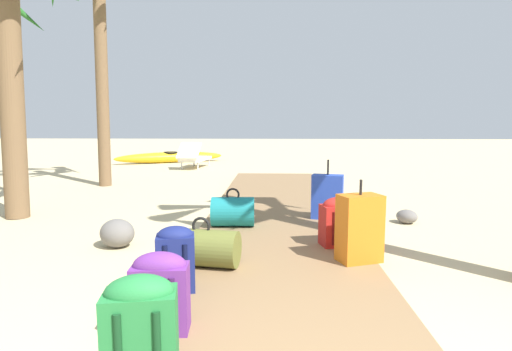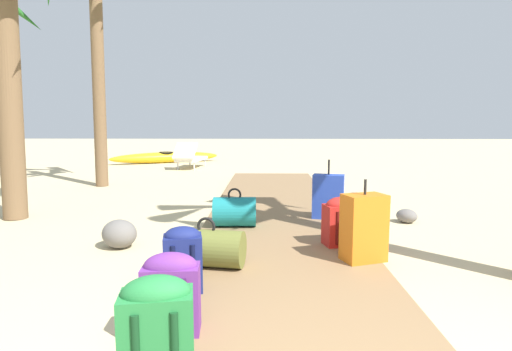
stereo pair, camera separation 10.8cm
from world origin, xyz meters
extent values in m
plane|color=#CCB789|center=(0.00, 3.64, 0.00)|extent=(60.00, 60.00, 0.00)
cube|color=olive|center=(0.00, 4.55, 0.04)|extent=(1.81, 9.10, 0.08)
cylinder|color=#197A7F|center=(-0.51, 3.87, 0.26)|extent=(0.52, 0.37, 0.35)
torus|color=black|center=(-0.51, 3.87, 0.46)|extent=(0.16, 0.03, 0.16)
cube|color=#6B2D84|center=(-0.69, 1.35, 0.28)|extent=(0.34, 0.21, 0.40)
ellipsoid|color=#6B2D84|center=(-0.69, 1.35, 0.48)|extent=(0.33, 0.20, 0.17)
cylinder|color=#351642|center=(-0.77, 1.25, 0.28)|extent=(0.04, 0.04, 0.32)
cylinder|color=#351642|center=(-0.60, 1.26, 0.28)|extent=(0.04, 0.04, 0.32)
cube|color=#237538|center=(-0.63, 0.79, 0.32)|extent=(0.35, 0.25, 0.48)
ellipsoid|color=#237538|center=(-0.63, 0.79, 0.56)|extent=(0.34, 0.24, 0.16)
cube|color=orange|center=(0.74, 2.66, 0.38)|extent=(0.43, 0.35, 0.60)
cylinder|color=black|center=(0.74, 2.66, 0.75)|extent=(0.02, 0.02, 0.14)
cube|color=red|center=(0.62, 3.13, 0.29)|extent=(0.37, 0.30, 0.41)
ellipsoid|color=red|center=(0.62, 3.13, 0.49)|extent=(0.35, 0.28, 0.16)
cylinder|color=#5B110F|center=(0.57, 3.00, 0.29)|extent=(0.04, 0.04, 0.33)
cylinder|color=#5B110F|center=(0.73, 3.04, 0.29)|extent=(0.04, 0.04, 0.33)
cylinder|color=olive|center=(-0.65, 2.48, 0.24)|extent=(0.69, 0.42, 0.32)
torus|color=black|center=(-0.65, 2.48, 0.43)|extent=(0.17, 0.05, 0.16)
cube|color=navy|center=(-0.75, 1.96, 0.29)|extent=(0.31, 0.25, 0.42)
ellipsoid|color=navy|center=(-0.75, 1.96, 0.50)|extent=(0.30, 0.24, 0.14)
cylinder|color=black|center=(-0.80, 1.84, 0.29)|extent=(0.04, 0.04, 0.33)
cylinder|color=black|center=(-0.66, 1.87, 0.29)|extent=(0.04, 0.04, 0.33)
cube|color=#2847B7|center=(0.67, 4.31, 0.37)|extent=(0.43, 0.29, 0.57)
cylinder|color=black|center=(0.67, 4.31, 0.75)|extent=(0.02, 0.02, 0.19)
cylinder|color=brown|center=(-3.60, 4.58, 1.72)|extent=(0.31, 0.44, 3.45)
cylinder|color=brown|center=(-3.59, 7.55, 2.19)|extent=(0.25, 0.39, 4.38)
cube|color=white|center=(-2.34, 11.08, 0.26)|extent=(0.77, 1.46, 0.08)
cube|color=white|center=(-2.41, 10.49, 0.54)|extent=(0.66, 0.60, 0.45)
cylinder|color=silver|center=(-2.51, 11.66, 0.11)|extent=(0.04, 0.04, 0.22)
cylinder|color=silver|center=(-2.04, 11.60, 0.11)|extent=(0.04, 0.04, 0.22)
cylinder|color=silver|center=(-2.65, 10.55, 0.11)|extent=(0.04, 0.04, 0.22)
cylinder|color=silver|center=(-2.17, 10.49, 0.11)|extent=(0.04, 0.04, 0.22)
ellipsoid|color=gold|center=(-3.49, 12.59, 0.18)|extent=(3.46, 2.19, 0.36)
torus|color=black|center=(-3.49, 12.59, 0.34)|extent=(0.66, 0.66, 0.05)
ellipsoid|color=slate|center=(1.73, 4.42, 0.09)|extent=(0.37, 0.37, 0.18)
ellipsoid|color=slate|center=(-1.69, 3.24, 0.15)|extent=(0.51, 0.50, 0.30)
ellipsoid|color=gray|center=(1.23, 5.23, 0.13)|extent=(0.61, 0.61, 0.27)
camera|label=1|loc=(-0.03, -0.93, 1.31)|focal=28.66mm
camera|label=2|loc=(-0.14, -0.93, 1.31)|focal=28.66mm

